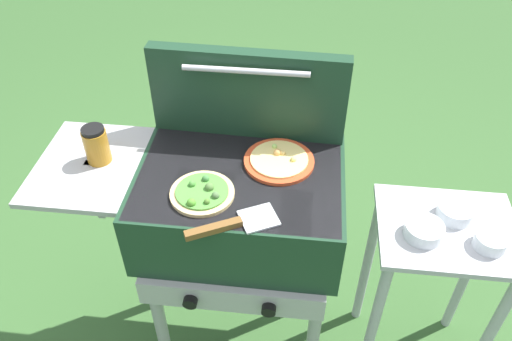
{
  "coord_description": "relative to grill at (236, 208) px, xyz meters",
  "views": [
    {
      "loc": [
        0.18,
        -1.15,
        1.93
      ],
      "look_at": [
        0.05,
        0.0,
        0.92
      ],
      "focal_mm": 35.83,
      "sensor_mm": 36.0,
      "label": 1
    }
  ],
  "objects": [
    {
      "name": "pizza_cheese",
      "position": [
        0.13,
        0.07,
        0.15
      ],
      "size": [
        0.22,
        0.22,
        0.03
      ],
      "color": "#C64723",
      "rests_on": "grill"
    },
    {
      "name": "spatula",
      "position": [
        0.02,
        -0.21,
        0.15
      ],
      "size": [
        0.26,
        0.17,
        0.02
      ],
      "color": "#B7BABF",
      "rests_on": "grill"
    },
    {
      "name": "pizza_veggie",
      "position": [
        -0.08,
        -0.1,
        0.15
      ],
      "size": [
        0.19,
        0.19,
        0.04
      ],
      "color": "#E0C17F",
      "rests_on": "grill"
    },
    {
      "name": "grill_lid_open",
      "position": [
        0.01,
        0.22,
        0.3
      ],
      "size": [
        0.63,
        0.09,
        0.3
      ],
      "color": "#193823",
      "rests_on": "grill"
    },
    {
      "name": "sauce_jar",
      "position": [
        -0.43,
        0.02,
        0.2
      ],
      "size": [
        0.08,
        0.08,
        0.12
      ],
      "color": "#B77A1E",
      "rests_on": "grill"
    },
    {
      "name": "topping_bowl_far",
      "position": [
        0.78,
        -0.06,
        0.01
      ],
      "size": [
        0.1,
        0.1,
        0.04
      ],
      "color": "silver",
      "rests_on": "prep_table"
    },
    {
      "name": "ground_plane",
      "position": [
        0.01,
        0.0,
        -0.76
      ],
      "size": [
        8.0,
        8.0,
        0.0
      ],
      "primitive_type": "plane",
      "color": "#38602D"
    },
    {
      "name": "prep_table",
      "position": [
        0.67,
        0.0,
        -0.22
      ],
      "size": [
        0.44,
        0.36,
        0.74
      ],
      "color": "#B2B2B7",
      "rests_on": "ground_plane"
    },
    {
      "name": "topping_bowl_near",
      "position": [
        0.59,
        -0.04,
        0.01
      ],
      "size": [
        0.12,
        0.12,
        0.04
      ],
      "color": "silver",
      "rests_on": "prep_table"
    },
    {
      "name": "grill",
      "position": [
        0.0,
        0.0,
        0.0
      ],
      "size": [
        0.96,
        0.53,
        0.9
      ],
      "color": "#193823",
      "rests_on": "ground_plane"
    },
    {
      "name": "topping_bowl_middle",
      "position": [
        0.7,
        0.05,
        0.01
      ],
      "size": [
        0.11,
        0.11,
        0.04
      ],
      "color": "silver",
      "rests_on": "prep_table"
    }
  ]
}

